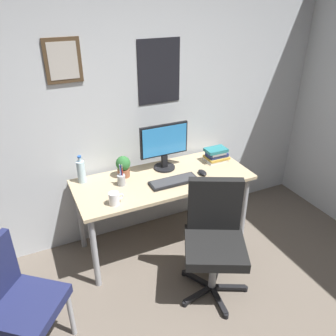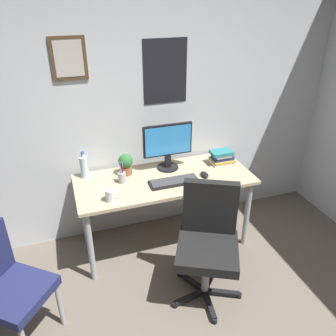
# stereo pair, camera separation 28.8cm
# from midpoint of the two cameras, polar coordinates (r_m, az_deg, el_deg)

# --- Properties ---
(wall_back) EXTENTS (4.40, 0.10, 2.60)m
(wall_back) POSITION_cam_midpoint_polar(r_m,az_deg,el_deg) (3.09, -11.62, 9.97)
(wall_back) COLOR silver
(wall_back) RESTS_ON ground_plane
(desk) EXTENTS (1.58, 0.66, 0.72)m
(desk) POSITION_cam_midpoint_polar(r_m,az_deg,el_deg) (3.08, -3.47, -3.07)
(desk) COLOR tan
(desk) RESTS_ON ground_plane
(office_chair) EXTENTS (0.62, 0.62, 0.95)m
(office_chair) POSITION_cam_midpoint_polar(r_m,az_deg,el_deg) (2.71, 4.75, -11.04)
(office_chair) COLOR black
(office_chair) RESTS_ON ground_plane
(side_chair) EXTENTS (0.59, 0.59, 0.88)m
(side_chair) POSITION_cam_midpoint_polar(r_m,az_deg,el_deg) (2.54, -27.43, -18.87)
(side_chair) COLOR #1E234C
(side_chair) RESTS_ON ground_plane
(monitor) EXTENTS (0.46, 0.20, 0.43)m
(monitor) POSITION_cam_midpoint_polar(r_m,az_deg,el_deg) (3.10, -3.31, 3.85)
(monitor) COLOR black
(monitor) RESTS_ON desk
(keyboard) EXTENTS (0.43, 0.15, 0.03)m
(keyboard) POSITION_cam_midpoint_polar(r_m,az_deg,el_deg) (2.96, -1.81, -2.32)
(keyboard) COLOR black
(keyboard) RESTS_ON desk
(computer_mouse) EXTENTS (0.06, 0.11, 0.04)m
(computer_mouse) POSITION_cam_midpoint_polar(r_m,az_deg,el_deg) (3.09, 3.12, -0.84)
(computer_mouse) COLOR black
(computer_mouse) RESTS_ON desk
(water_bottle) EXTENTS (0.07, 0.07, 0.25)m
(water_bottle) POSITION_cam_midpoint_polar(r_m,az_deg,el_deg) (3.05, -16.99, -0.60)
(water_bottle) COLOR silver
(water_bottle) RESTS_ON desk
(coffee_mug_near) EXTENTS (0.12, 0.08, 0.10)m
(coffee_mug_near) POSITION_cam_midpoint_polar(r_m,az_deg,el_deg) (2.71, -12.02, -5.11)
(coffee_mug_near) COLOR white
(coffee_mug_near) RESTS_ON desk
(potted_plant) EXTENTS (0.13, 0.13, 0.19)m
(potted_plant) POSITION_cam_midpoint_polar(r_m,az_deg,el_deg) (3.06, -10.20, 0.30)
(potted_plant) COLOR brown
(potted_plant) RESTS_ON desk
(pen_cup) EXTENTS (0.07, 0.07, 0.20)m
(pen_cup) POSITION_cam_midpoint_polar(r_m,az_deg,el_deg) (2.95, -10.60, -1.97)
(pen_cup) COLOR #9EA0A5
(pen_cup) RESTS_ON desk
(book_stack_left) EXTENTS (0.23, 0.17, 0.13)m
(book_stack_left) POSITION_cam_midpoint_polar(r_m,az_deg,el_deg) (3.33, 5.63, 2.16)
(book_stack_left) COLOR silver
(book_stack_left) RESTS_ON desk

